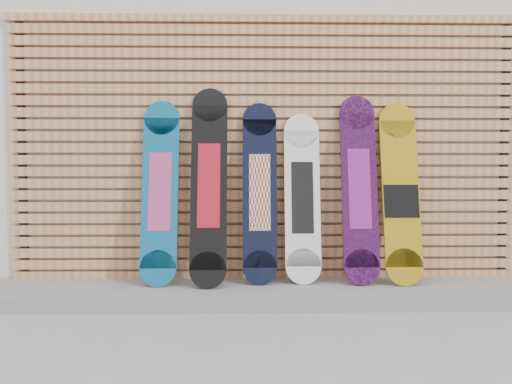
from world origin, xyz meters
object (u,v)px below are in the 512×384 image
at_px(snowboard_1, 209,185).
at_px(snowboard_2, 260,192).
at_px(snowboard_3, 302,198).
at_px(snowboard_5, 401,194).
at_px(snowboard_0, 160,192).
at_px(snowboard_4, 359,188).

xyz_separation_m(snowboard_1, snowboard_2, (0.40, 0.06, -0.06)).
bearing_deg(snowboard_1, snowboard_3, 5.04).
xyz_separation_m(snowboard_3, snowboard_5, (0.79, -0.04, 0.03)).
xyz_separation_m(snowboard_0, snowboard_1, (0.39, -0.04, 0.05)).
relative_size(snowboard_0, snowboard_2, 1.01).
bearing_deg(snowboard_0, snowboard_5, -0.21).
bearing_deg(snowboard_1, snowboard_0, 174.76).
relative_size(snowboard_1, snowboard_5, 1.08).
xyz_separation_m(snowboard_3, snowboard_4, (0.46, -0.03, 0.07)).
xyz_separation_m(snowboard_2, snowboard_5, (1.13, -0.03, -0.01)).
relative_size(snowboard_0, snowboard_1, 0.93).
height_order(snowboard_0, snowboard_3, snowboard_0).
relative_size(snowboard_0, snowboard_4, 0.97).
bearing_deg(snowboard_4, snowboard_3, 176.81).
xyz_separation_m(snowboard_0, snowboard_2, (0.79, 0.02, -0.01)).
bearing_deg(snowboard_2, snowboard_1, -171.86).
bearing_deg(snowboard_0, snowboard_2, 1.57).
distance_m(snowboard_0, snowboard_3, 1.14).
height_order(snowboard_1, snowboard_2, snowboard_1).
bearing_deg(snowboard_1, snowboard_4, 1.93).
xyz_separation_m(snowboard_4, snowboard_5, (0.33, -0.01, -0.04)).
relative_size(snowboard_1, snowboard_4, 1.04).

